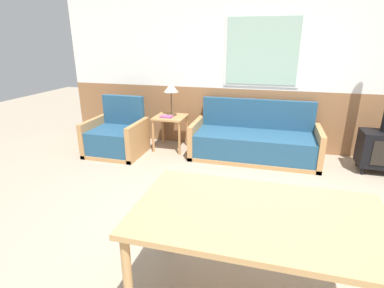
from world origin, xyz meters
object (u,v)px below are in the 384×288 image
(armchair, at_px, (117,138))
(couch, at_px, (254,142))
(side_table, at_px, (170,122))
(dining_table, at_px, (258,222))
(table_lamp, at_px, (171,90))

(armchair, bearing_deg, couch, -4.06)
(armchair, bearing_deg, side_table, 15.25)
(couch, distance_m, dining_table, 2.93)
(armchair, bearing_deg, dining_table, -59.86)
(side_table, distance_m, table_lamp, 0.55)
(couch, relative_size, table_lamp, 3.65)
(side_table, bearing_deg, armchair, -150.62)
(side_table, relative_size, dining_table, 0.36)
(dining_table, bearing_deg, couch, 94.06)
(couch, xyz_separation_m, table_lamp, (-1.44, 0.14, 0.76))
(couch, height_order, side_table, couch)
(table_lamp, xyz_separation_m, dining_table, (1.64, -3.04, -0.34))
(couch, xyz_separation_m, dining_table, (0.21, -2.89, 0.42))
(armchair, xyz_separation_m, dining_table, (2.43, -2.50, 0.41))
(armchair, xyz_separation_m, table_lamp, (0.79, 0.54, 0.75))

